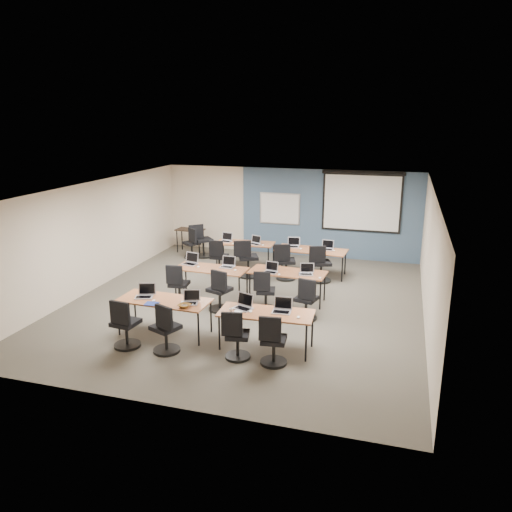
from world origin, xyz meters
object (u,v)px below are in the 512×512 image
(laptop_10, at_px, (293,244))
(spare_chair_b, at_px, (192,246))
(training_table_mid_right, at_px, (288,274))
(laptop_3, at_px, (282,308))
(laptop_7, at_px, (306,272))
(training_table_back_right, at_px, (311,251))
(training_table_back_left, at_px, (245,244))
(laptop_9, at_px, (255,242))
(spare_chair_a, at_px, (202,243))
(laptop_0, at_px, (145,294))
(task_chair_3, at_px, (273,344))
(laptop_11, at_px, (327,247))
(laptop_6, at_px, (271,270))
(task_chair_2, at_px, (236,339))
(training_table_front_right, at_px, (266,315))
(laptop_8, at_px, (226,239))
(task_chair_11, at_px, (320,267))
(laptop_2, at_px, (244,305))
(whiteboard, at_px, (280,209))
(task_chair_5, at_px, (220,294))
(task_chair_4, at_px, (178,287))
(projector_screen, at_px, (362,199))
(laptop_1, at_px, (190,300))
(utility_table, at_px, (190,232))
(task_chair_8, at_px, (219,259))
(laptop_5, at_px, (228,264))
(task_chair_9, at_px, (247,261))
(task_chair_1, at_px, (166,332))
(task_chair_0, at_px, (125,328))
(task_chair_6, at_px, (265,294))
(task_chair_10, at_px, (285,265))
(laptop_4, at_px, (191,261))
(training_table_mid_left, at_px, (211,270))

(laptop_10, relative_size, spare_chair_b, 0.35)
(training_table_mid_right, height_order, laptop_3, laptop_3)
(training_table_mid_right, relative_size, laptop_7, 5.53)
(training_table_back_right, bearing_deg, training_table_back_left, 177.64)
(laptop_9, height_order, spare_chair_a, spare_chair_a)
(laptop_0, xyz_separation_m, laptop_10, (2.01, 4.74, -0.00))
(task_chair_3, bearing_deg, laptop_11, 82.67)
(laptop_6, bearing_deg, task_chair_2, -78.87)
(training_table_front_right, bearing_deg, laptop_8, 114.26)
(task_chair_11, bearing_deg, laptop_2, -122.53)
(training_table_mid_right, bearing_deg, training_table_back_right, 88.49)
(whiteboard, bearing_deg, task_chair_5, -91.30)
(task_chair_4, distance_m, laptop_6, 2.21)
(projector_screen, relative_size, laptop_0, 6.85)
(laptop_1, distance_m, spare_chair_a, 5.88)
(whiteboard, xyz_separation_m, task_chair_4, (-1.21, -4.92, -1.05))
(task_chair_5, relative_size, utility_table, 1.13)
(task_chair_4, bearing_deg, laptop_1, -63.31)
(task_chair_5, relative_size, task_chair_8, 1.02)
(spare_chair_a, bearing_deg, task_chair_11, -61.51)
(laptop_5, bearing_deg, laptop_1, -86.03)
(task_chair_5, height_order, task_chair_11, task_chair_11)
(laptop_1, relative_size, task_chair_9, 0.31)
(laptop_7, bearing_deg, laptop_11, 72.73)
(task_chair_3, distance_m, laptop_10, 5.52)
(laptop_0, xyz_separation_m, laptop_9, (0.91, 4.72, -0.01))
(task_chair_1, height_order, laptop_9, task_chair_1)
(laptop_2, xyz_separation_m, laptop_11, (0.87, 4.74, -0.00))
(training_table_mid_right, xyz_separation_m, training_table_back_right, (0.17, 2.14, 0.00))
(projector_screen, xyz_separation_m, task_chair_0, (-3.68, -7.31, -1.48))
(laptop_0, bearing_deg, laptop_5, 49.92)
(laptop_0, height_order, laptop_8, laptop_0)
(training_table_back_right, height_order, utility_table, utility_table)
(task_chair_6, bearing_deg, whiteboard, 87.75)
(laptop_5, bearing_deg, laptop_11, 49.79)
(laptop_7, bearing_deg, projector_screen, 64.26)
(laptop_2, relative_size, task_chair_3, 0.37)
(task_chair_4, height_order, task_chair_10, task_chair_10)
(training_table_mid_right, xyz_separation_m, task_chair_4, (-2.41, -0.87, -0.29))
(spare_chair_b, bearing_deg, whiteboard, 62.61)
(task_chair_9, relative_size, spare_chair_b, 1.09)
(task_chair_8, bearing_deg, laptop_8, 89.77)
(training_table_front_right, xyz_separation_m, laptop_4, (-2.62, 2.49, 0.11))
(task_chair_8, xyz_separation_m, task_chair_11, (2.84, 0.06, 0.02))
(laptop_0, relative_size, laptop_8, 1.06)
(training_table_mid_right, bearing_deg, task_chair_4, -157.10)
(spare_chair_a, bearing_deg, training_table_back_left, -63.88)
(training_table_mid_right, bearing_deg, task_chair_5, -138.59)
(task_chair_3, xyz_separation_m, laptop_10, (-0.84, 5.44, 0.40))
(training_table_mid_left, distance_m, task_chair_6, 1.57)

